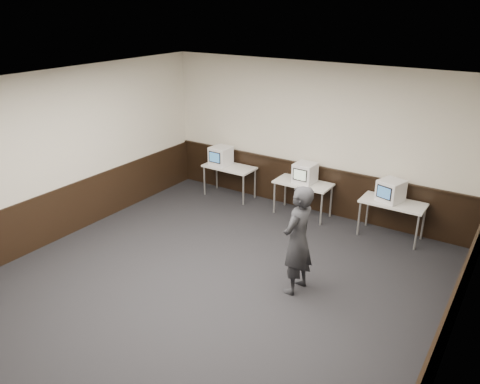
# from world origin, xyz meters

# --- Properties ---
(floor) EXTENTS (8.00, 8.00, 0.00)m
(floor) POSITION_xyz_m (0.00, 0.00, 0.00)
(floor) COLOR black
(floor) RESTS_ON ground
(ceiling) EXTENTS (8.00, 8.00, 0.00)m
(ceiling) POSITION_xyz_m (0.00, 0.00, 3.20)
(ceiling) COLOR white
(ceiling) RESTS_ON back_wall
(back_wall) EXTENTS (7.00, 0.00, 7.00)m
(back_wall) POSITION_xyz_m (0.00, 4.00, 1.60)
(back_wall) COLOR silver
(back_wall) RESTS_ON ground
(left_wall) EXTENTS (0.00, 8.00, 8.00)m
(left_wall) POSITION_xyz_m (-3.50, 0.00, 1.60)
(left_wall) COLOR silver
(left_wall) RESTS_ON ground
(right_wall) EXTENTS (0.00, 8.00, 8.00)m
(right_wall) POSITION_xyz_m (3.50, 0.00, 1.60)
(right_wall) COLOR silver
(right_wall) RESTS_ON ground
(wainscot_back) EXTENTS (6.98, 0.04, 1.00)m
(wainscot_back) POSITION_xyz_m (0.00, 3.98, 0.50)
(wainscot_back) COLOR black
(wainscot_back) RESTS_ON back_wall
(wainscot_left) EXTENTS (0.04, 7.98, 1.00)m
(wainscot_left) POSITION_xyz_m (-3.48, 0.00, 0.50)
(wainscot_left) COLOR black
(wainscot_left) RESTS_ON left_wall
(wainscot_right) EXTENTS (0.04, 7.98, 1.00)m
(wainscot_right) POSITION_xyz_m (3.48, 0.00, 0.50)
(wainscot_right) COLOR black
(wainscot_right) RESTS_ON right_wall
(wainscot_rail) EXTENTS (6.98, 0.06, 0.04)m
(wainscot_rail) POSITION_xyz_m (0.00, 3.96, 1.02)
(wainscot_rail) COLOR black
(wainscot_rail) RESTS_ON wainscot_back
(desk_left) EXTENTS (1.20, 0.60, 0.75)m
(desk_left) POSITION_xyz_m (-1.90, 3.60, 0.68)
(desk_left) COLOR silver
(desk_left) RESTS_ON ground
(desk_center) EXTENTS (1.20, 0.60, 0.75)m
(desk_center) POSITION_xyz_m (0.00, 3.60, 0.68)
(desk_center) COLOR silver
(desk_center) RESTS_ON ground
(desk_right) EXTENTS (1.20, 0.60, 0.75)m
(desk_right) POSITION_xyz_m (1.90, 3.60, 0.68)
(desk_right) COLOR silver
(desk_right) RESTS_ON ground
(emac_left) EXTENTS (0.45, 0.48, 0.43)m
(emac_left) POSITION_xyz_m (-2.13, 3.59, 0.97)
(emac_left) COLOR white
(emac_left) RESTS_ON desk_left
(emac_center) EXTENTS (0.44, 0.47, 0.42)m
(emac_center) POSITION_xyz_m (0.02, 3.61, 0.96)
(emac_center) COLOR white
(emac_center) RESTS_ON desk_center
(emac_right) EXTENTS (0.54, 0.55, 0.42)m
(emac_right) POSITION_xyz_m (1.82, 3.61, 0.96)
(emac_right) COLOR white
(emac_right) RESTS_ON desk_right
(person) EXTENTS (0.48, 0.69, 1.79)m
(person) POSITION_xyz_m (1.18, 0.97, 0.90)
(person) COLOR #26272C
(person) RESTS_ON ground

